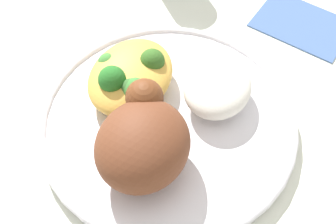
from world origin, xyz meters
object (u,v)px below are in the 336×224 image
plate (168,122)px  mac_cheese_with_broccoli (130,76)px  napkin (302,24)px  rice_pile (217,88)px  roasted_chicken (139,140)px

plate → mac_cheese_with_broccoli: (0.02, 0.05, 0.03)m
plate → napkin: size_ratio=2.38×
plate → mac_cheese_with_broccoli: size_ratio=2.51×
rice_pile → roasted_chicken: bearing=156.9°
plate → rice_pile: 0.06m
plate → napkin: (0.21, -0.10, -0.01)m
plate → mac_cheese_with_broccoli: mac_cheese_with_broccoli is taller
plate → mac_cheese_with_broccoli: 0.06m
plate → rice_pile: size_ratio=3.33×
roasted_chicken → mac_cheese_with_broccoli: 0.09m
mac_cheese_with_broccoli → rice_pile: bearing=-74.8°
roasted_chicken → rice_pile: (0.10, -0.04, -0.02)m
napkin → roasted_chicken: bearing=159.4°
rice_pile → mac_cheese_with_broccoli: mac_cheese_with_broccoli is taller
plate → rice_pile: rice_pile is taller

